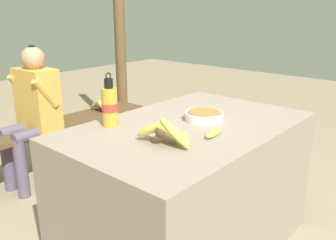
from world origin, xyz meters
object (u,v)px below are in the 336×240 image
(loose_banana_front, at_px, (214,132))
(support_post_far, at_px, (120,33))
(serving_bowl, at_px, (204,115))
(wooden_bench, at_px, (51,133))
(banana_bunch_ripe, at_px, (166,131))
(banana_bunch_green, at_px, (101,105))
(seated_vendor, at_px, (33,107))
(water_bottle, at_px, (110,106))

(loose_banana_front, distance_m, support_post_far, 2.31)
(serving_bowl, bearing_deg, wooden_bench, 94.48)
(banana_bunch_ripe, xyz_separation_m, wooden_bench, (0.30, 1.54, -0.45))
(banana_bunch_ripe, bearing_deg, wooden_bench, 78.83)
(wooden_bench, distance_m, banana_bunch_green, 0.55)
(serving_bowl, xyz_separation_m, loose_banana_front, (-0.18, -0.19, -0.01))
(loose_banana_front, distance_m, seated_vendor, 1.61)
(wooden_bench, relative_size, seated_vendor, 1.65)
(banana_bunch_ripe, relative_size, wooden_bench, 0.16)
(water_bottle, distance_m, loose_banana_front, 0.56)
(water_bottle, bearing_deg, support_post_far, 46.82)
(wooden_bench, bearing_deg, banana_bunch_green, 0.19)
(wooden_bench, bearing_deg, loose_banana_front, -92.28)
(water_bottle, xyz_separation_m, support_post_far, (1.38, 1.47, 0.25))
(serving_bowl, relative_size, loose_banana_front, 1.34)
(banana_bunch_green, bearing_deg, serving_bowl, -106.09)
(wooden_bench, distance_m, support_post_far, 1.35)
(banana_bunch_ripe, bearing_deg, seated_vendor, 84.22)
(banana_bunch_ripe, distance_m, serving_bowl, 0.43)
(seated_vendor, relative_size, support_post_far, 0.49)
(serving_bowl, xyz_separation_m, banana_bunch_green, (0.42, 1.45, -0.28))
(water_bottle, xyz_separation_m, loose_banana_front, (0.23, -0.51, -0.09))
(wooden_bench, distance_m, seated_vendor, 0.30)
(serving_bowl, relative_size, banana_bunch_green, 0.82)
(wooden_bench, xyz_separation_m, seated_vendor, (-0.15, -0.04, 0.26))
(water_bottle, bearing_deg, seated_vendor, 82.70)
(water_bottle, relative_size, seated_vendor, 0.26)
(banana_bunch_ripe, xyz_separation_m, loose_banana_front, (0.24, -0.10, -0.05))
(serving_bowl, height_order, wooden_bench, serving_bowl)
(water_bottle, height_order, banana_bunch_green, water_bottle)
(banana_bunch_ripe, relative_size, banana_bunch_green, 1.14)
(banana_bunch_green, bearing_deg, seated_vendor, -176.90)
(loose_banana_front, height_order, seated_vendor, seated_vendor)
(serving_bowl, distance_m, wooden_bench, 1.51)
(banana_bunch_ripe, height_order, serving_bowl, banana_bunch_ripe)
(seated_vendor, height_order, banana_bunch_green, seated_vendor)
(support_post_far, bearing_deg, banana_bunch_green, -149.01)
(loose_banana_front, xyz_separation_m, banana_bunch_green, (0.60, 1.64, -0.27))
(seated_vendor, xyz_separation_m, banana_bunch_green, (0.68, 0.04, -0.13))
(banana_bunch_ripe, distance_m, seated_vendor, 1.52)
(wooden_bench, height_order, support_post_far, support_post_far)
(banana_bunch_green, bearing_deg, water_bottle, -126.00)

